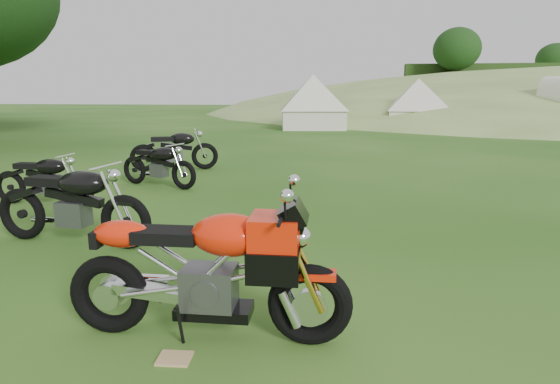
% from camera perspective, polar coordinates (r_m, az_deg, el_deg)
% --- Properties ---
extents(ground, '(120.00, 120.00, 0.00)m').
position_cam_1_polar(ground, '(5.59, 2.99, -7.57)').
color(ground, '#17440E').
rests_on(ground, ground).
extents(sport_motorcycle, '(2.12, 0.56, 1.27)m').
position_cam_1_polar(sport_motorcycle, '(3.62, -9.01, -8.27)').
color(sport_motorcycle, red).
rests_on(sport_motorcycle, ground).
extents(plywood_board, '(0.25, 0.20, 0.02)m').
position_cam_1_polar(plywood_board, '(3.65, -12.73, -19.17)').
color(plywood_board, tan).
rests_on(plywood_board, ground).
extents(vintage_moto_a, '(2.14, 0.73, 1.10)m').
position_cam_1_polar(vintage_moto_a, '(6.34, -24.13, -1.06)').
color(vintage_moto_a, black).
rests_on(vintage_moto_a, ground).
extents(vintage_moto_b, '(1.83, 1.01, 0.94)m').
position_cam_1_polar(vintage_moto_b, '(9.67, -14.66, 3.37)').
color(vintage_moto_b, black).
rests_on(vintage_moto_b, ground).
extents(vintage_moto_c, '(1.77, 0.45, 0.92)m').
position_cam_1_polar(vintage_moto_c, '(8.79, -26.93, 1.52)').
color(vintage_moto_c, black).
rests_on(vintage_moto_c, ground).
extents(vintage_moto_d, '(2.06, 1.10, 1.06)m').
position_cam_1_polar(vintage_moto_d, '(11.61, -12.76, 5.18)').
color(vintage_moto_d, black).
rests_on(vintage_moto_d, ground).
extents(tent_left, '(3.48, 3.48, 2.68)m').
position_cam_1_polar(tent_left, '(24.31, 4.03, 10.88)').
color(tent_left, beige).
rests_on(tent_left, ground).
extents(tent_mid, '(3.14, 3.14, 2.57)m').
position_cam_1_polar(tent_mid, '(26.02, 16.42, 10.39)').
color(tent_mid, beige).
rests_on(tent_mid, ground).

